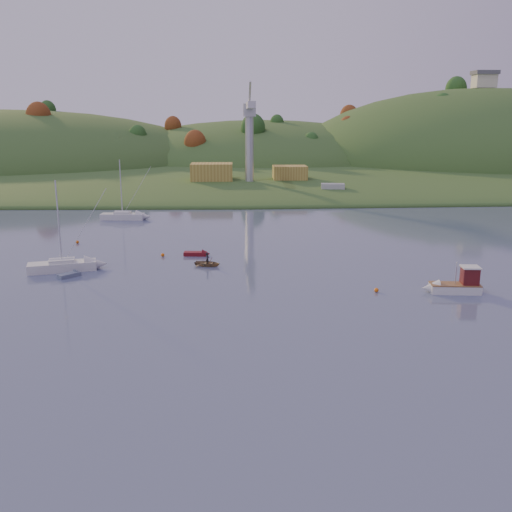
{
  "coord_description": "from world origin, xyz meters",
  "views": [
    {
      "loc": [
        -2.76,
        -30.12,
        19.28
      ],
      "look_at": [
        0.02,
        34.68,
        3.38
      ],
      "focal_mm": 40.0,
      "sensor_mm": 36.0,
      "label": 1
    }
  ],
  "objects_px": {
    "sailboat_near": "(62,265)",
    "canoe": "(208,263)",
    "fishing_boat": "(451,285)",
    "sailboat_far": "(123,216)",
    "grey_dinghy": "(73,274)",
    "red_tender": "(200,254)"
  },
  "relations": [
    {
      "from": "sailboat_near",
      "to": "red_tender",
      "type": "bearing_deg",
      "value": 9.48
    },
    {
      "from": "fishing_boat",
      "to": "grey_dinghy",
      "type": "relative_size",
      "value": 2.15
    },
    {
      "from": "sailboat_far",
      "to": "canoe",
      "type": "distance_m",
      "value": 40.19
    },
    {
      "from": "sailboat_near",
      "to": "grey_dinghy",
      "type": "relative_size",
      "value": 3.8
    },
    {
      "from": "sailboat_near",
      "to": "canoe",
      "type": "bearing_deg",
      "value": -9.1
    },
    {
      "from": "sailboat_far",
      "to": "red_tender",
      "type": "relative_size",
      "value": 2.98
    },
    {
      "from": "sailboat_far",
      "to": "canoe",
      "type": "xyz_separation_m",
      "value": [
        17.76,
        -36.06,
        -0.38
      ]
    },
    {
      "from": "fishing_boat",
      "to": "sailboat_far",
      "type": "relative_size",
      "value": 0.58
    },
    {
      "from": "sailboat_near",
      "to": "grey_dinghy",
      "type": "distance_m",
      "value": 3.24
    },
    {
      "from": "grey_dinghy",
      "to": "canoe",
      "type": "bearing_deg",
      "value": -29.9
    },
    {
      "from": "fishing_boat",
      "to": "sailboat_far",
      "type": "bearing_deg",
      "value": -41.48
    },
    {
      "from": "sailboat_near",
      "to": "red_tender",
      "type": "distance_m",
      "value": 18.85
    },
    {
      "from": "sailboat_near",
      "to": "sailboat_far",
      "type": "xyz_separation_m",
      "value": [
        0.77,
        37.75,
        -0.01
      ]
    },
    {
      "from": "red_tender",
      "to": "sailboat_far",
      "type": "bearing_deg",
      "value": 124.01
    },
    {
      "from": "sailboat_near",
      "to": "red_tender",
      "type": "xyz_separation_m",
      "value": [
        17.25,
        7.6,
        -0.49
      ]
    },
    {
      "from": "canoe",
      "to": "sailboat_far",
      "type": "bearing_deg",
      "value": 44.26
    },
    {
      "from": "sailboat_far",
      "to": "red_tender",
      "type": "distance_m",
      "value": 34.36
    },
    {
      "from": "sailboat_near",
      "to": "canoe",
      "type": "distance_m",
      "value": 18.6
    },
    {
      "from": "sailboat_far",
      "to": "grey_dinghy",
      "type": "relative_size",
      "value": 3.72
    },
    {
      "from": "canoe",
      "to": "fishing_boat",
      "type": "bearing_deg",
      "value": -97.01
    },
    {
      "from": "fishing_boat",
      "to": "grey_dinghy",
      "type": "height_order",
      "value": "fishing_boat"
    },
    {
      "from": "sailboat_near",
      "to": "grey_dinghy",
      "type": "bearing_deg",
      "value": -65.0
    }
  ]
}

